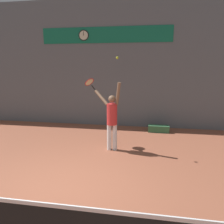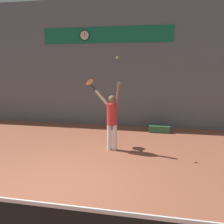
# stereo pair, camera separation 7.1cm
# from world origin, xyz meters

# --- Properties ---
(ground_plane) EXTENTS (18.00, 18.00, 0.00)m
(ground_plane) POSITION_xyz_m (0.00, 0.00, 0.00)
(ground_plane) COLOR #9E563D
(back_wall) EXTENTS (18.00, 0.10, 5.00)m
(back_wall) POSITION_xyz_m (0.00, 5.16, 2.50)
(back_wall) COLOR slate
(back_wall) RESTS_ON ground_plane
(sponsor_banner) EXTENTS (5.14, 0.02, 0.61)m
(sponsor_banner) POSITION_xyz_m (0.00, 5.10, 3.63)
(sponsor_banner) COLOR #146B4C
(scoreboard_clock) EXTENTS (0.42, 0.04, 0.42)m
(scoreboard_clock) POSITION_xyz_m (-0.87, 5.08, 3.63)
(scoreboard_clock) COLOR beige
(tennis_player) EXTENTS (0.89, 0.55, 2.02)m
(tennis_player) POSITION_xyz_m (0.70, 2.45, 1.00)
(tennis_player) COLOR white
(tennis_player) RESTS_ON ground_plane
(tennis_racket) EXTENTS (0.43, 0.38, 0.38)m
(tennis_racket) POSITION_xyz_m (-0.07, 2.92, 1.96)
(tennis_racket) COLOR black
(tennis_ball) EXTENTS (0.07, 0.07, 0.07)m
(tennis_ball) POSITION_xyz_m (0.87, 2.32, 2.68)
(tennis_ball) COLOR #CCDB2D
(equipment_bag) EXTENTS (0.78, 0.29, 0.25)m
(equipment_bag) POSITION_xyz_m (2.16, 4.48, 0.13)
(equipment_bag) COLOR #33663F
(equipment_bag) RESTS_ON ground_plane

